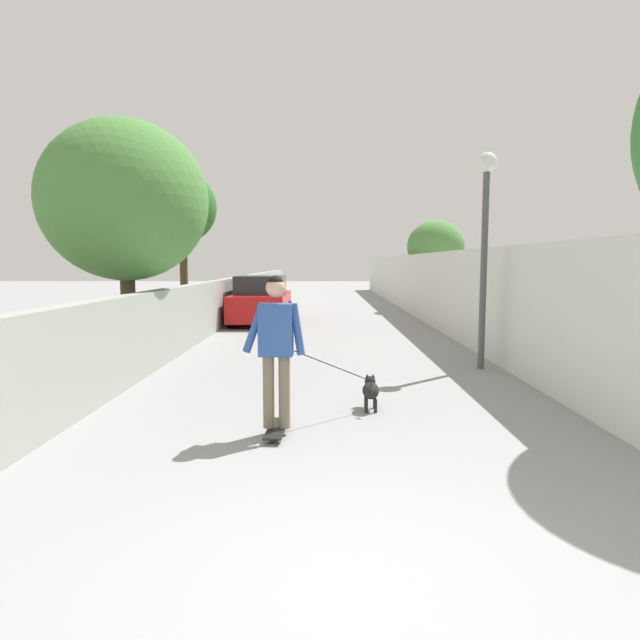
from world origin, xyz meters
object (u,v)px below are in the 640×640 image
Objects in this scene: tree_left_mid at (125,201)px; lamp_post at (485,220)px; dog at (370,390)px; car_near at (261,301)px; person_skateboarder at (276,339)px; skateboard at (277,429)px; tree_left_near at (182,209)px; tree_right_distant at (436,247)px.

lamp_post is at bearing -95.81° from tree_left_mid.
dog is at bearing -128.30° from tree_left_mid.
lamp_post is at bearing -146.96° from car_near.
lamp_post is at bearing -38.93° from dog.
lamp_post is 0.98× the size of car_near.
tree_left_mid reaches higher than lamp_post.
tree_left_mid is 6.82m from lamp_post.
person_skateboarder reaches higher than car_near.
tree_left_mid is 6.38m from dog.
skateboard is at bearing -14.04° from person_skateboarder.
tree_left_mid is 3.48× the size of dog.
tree_left_near is 10.61m from tree_right_distant.
car_near reaches higher than skateboard.
lamp_post reaches higher than dog.
tree_left_near is at bearing 27.91° from dog.
lamp_post reaches higher than car_near.
person_skateboarder reaches higher than skateboard.
tree_left_near is at bearing 19.77° from person_skateboarder.
tree_right_distant is 17.06m from skateboard.
tree_left_near is at bearing 3.24° from tree_left_mid.
car_near is at bearing 33.04° from lamp_post.
dog is 10.80m from car_near.
car_near is at bearing 14.25° from dog.
dog is at bearing 165.40° from tree_right_distant.
car_near is (7.61, 4.95, -2.00)m from lamp_post.
tree_left_near is 5.52m from tree_left_mid.
tree_left_near is 10.73m from dog.
tree_right_distant is at bearing -55.16° from car_near.
dog is (-3.53, -4.47, -2.86)m from tree_left_mid.
lamp_post is 4.85× the size of skateboard.
car_near is (1.42, -2.13, -2.82)m from tree_left_near.
tree_left_mid is 1.17× the size of car_near.
tree_left_near is 11.27m from skateboard.
tree_left_near is at bearing 19.77° from skateboard.
tree_left_near is 2.66× the size of person_skateboarder.
tree_left_near is 3.42× the size of dog.
car_near is (11.51, 1.50, -0.39)m from person_skateboarder.
tree_left_mid is at bearing -176.76° from tree_left_near.
skateboard is 11.63m from car_near.
lamp_post reaches higher than person_skateboarder.
dog is (-2.84, 2.30, -2.44)m from lamp_post.
tree_left_mid reaches higher than car_near.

